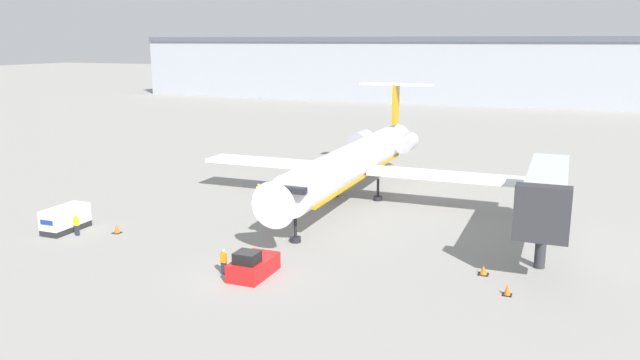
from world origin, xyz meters
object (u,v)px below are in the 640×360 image
(airplane_main, at_px, (353,162))
(traffic_cone_mid, at_px, (507,290))
(worker_by_wing, at_px, (259,193))
(traffic_cone_right, at_px, (483,270))
(worker_near_tug, at_px, (224,261))
(jet_bridge, at_px, (546,192))
(pushback_tug, at_px, (253,265))
(traffic_cone_left, at_px, (117,228))
(worker_on_apron, at_px, (76,224))
(luggage_cart, at_px, (66,219))

(airplane_main, height_order, traffic_cone_mid, airplane_main)
(worker_by_wing, height_order, traffic_cone_right, worker_by_wing)
(traffic_cone_mid, bearing_deg, worker_by_wing, 149.88)
(traffic_cone_mid, bearing_deg, worker_near_tug, -169.29)
(worker_by_wing, xyz_separation_m, jet_bridge, (24.67, -5.02, 3.49))
(jet_bridge, bearing_deg, traffic_cone_right, -120.00)
(worker_near_tug, distance_m, traffic_cone_mid, 17.37)
(pushback_tug, height_order, worker_by_wing, worker_by_wing)
(airplane_main, xyz_separation_m, jet_bridge, (17.00, -9.06, 0.77))
(worker_near_tug, height_order, traffic_cone_left, worker_near_tug)
(worker_near_tug, height_order, traffic_cone_right, worker_near_tug)
(worker_by_wing, relative_size, traffic_cone_right, 2.80)
(worker_on_apron, relative_size, traffic_cone_right, 2.58)
(worker_near_tug, bearing_deg, pushback_tug, 14.55)
(worker_near_tug, height_order, traffic_cone_mid, worker_near_tug)
(airplane_main, height_order, traffic_cone_left, airplane_main)
(airplane_main, xyz_separation_m, traffic_cone_left, (-13.66, -16.22, -3.31))
(traffic_cone_left, height_order, jet_bridge, jet_bridge)
(worker_near_tug, bearing_deg, worker_on_apron, 168.80)
(worker_near_tug, bearing_deg, airplane_main, 85.71)
(traffic_cone_right, height_order, jet_bridge, jet_bridge)
(luggage_cart, height_order, jet_bridge, jet_bridge)
(airplane_main, distance_m, jet_bridge, 19.28)
(luggage_cart, height_order, traffic_cone_left, luggage_cart)
(traffic_cone_mid, bearing_deg, jet_bridge, 79.93)
(airplane_main, height_order, worker_near_tug, airplane_main)
(traffic_cone_left, bearing_deg, worker_on_apron, -146.23)
(airplane_main, relative_size, traffic_cone_mid, 45.90)
(worker_near_tug, distance_m, jet_bridge, 22.20)
(airplane_main, distance_m, luggage_cart, 24.86)
(airplane_main, height_order, pushback_tug, airplane_main)
(jet_bridge, bearing_deg, traffic_cone_mid, -100.07)
(pushback_tug, bearing_deg, traffic_cone_left, 164.00)
(luggage_cart, bearing_deg, jet_bridge, 13.19)
(airplane_main, xyz_separation_m, worker_on_apron, (-16.07, -17.84, -2.80))
(worker_near_tug, xyz_separation_m, traffic_cone_left, (-12.11, 4.49, -0.49))
(luggage_cart, distance_m, traffic_cone_left, 4.22)
(airplane_main, bearing_deg, jet_bridge, -28.06)
(pushback_tug, xyz_separation_m, worker_near_tug, (-1.85, -0.48, 0.19))
(luggage_cart, distance_m, traffic_cone_mid, 33.25)
(worker_on_apron, bearing_deg, worker_by_wing, 58.64)
(traffic_cone_right, xyz_separation_m, jet_bridge, (3.23, 5.59, 4.16))
(worker_by_wing, xyz_separation_m, worker_on_apron, (-8.41, -13.79, -0.09))
(worker_by_wing, relative_size, traffic_cone_mid, 2.58)
(airplane_main, relative_size, traffic_cone_right, 49.80)
(jet_bridge, bearing_deg, luggage_cart, -166.81)
(airplane_main, height_order, traffic_cone_right, airplane_main)
(worker_on_apron, height_order, traffic_cone_left, worker_on_apron)
(worker_on_apron, xyz_separation_m, jet_bridge, (33.07, 8.77, 3.58))
(worker_near_tug, height_order, worker_by_wing, worker_by_wing)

